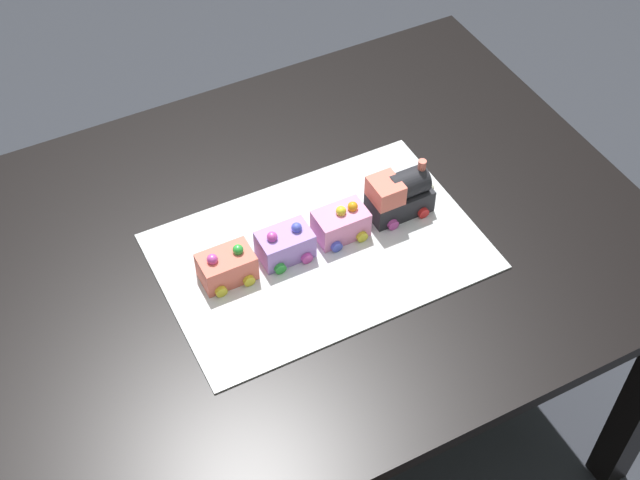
# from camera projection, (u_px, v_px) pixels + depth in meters

# --- Properties ---
(ground_plane) EXTENTS (8.00, 8.00, 0.00)m
(ground_plane) POSITION_uv_depth(u_px,v_px,m) (296.00, 435.00, 2.21)
(ground_plane) COLOR #2D3038
(dining_table) EXTENTS (1.40, 1.00, 0.74)m
(dining_table) POSITION_uv_depth(u_px,v_px,m) (289.00, 278.00, 1.74)
(dining_table) COLOR black
(dining_table) RESTS_ON ground
(cake_board) EXTENTS (0.60, 0.40, 0.00)m
(cake_board) POSITION_uv_depth(u_px,v_px,m) (320.00, 251.00, 1.64)
(cake_board) COLOR silver
(cake_board) RESTS_ON dining_table
(cake_locomotive) EXTENTS (0.14, 0.08, 0.12)m
(cake_locomotive) POSITION_uv_depth(u_px,v_px,m) (399.00, 194.00, 1.68)
(cake_locomotive) COLOR #232328
(cake_locomotive) RESTS_ON cake_board
(cake_car_tanker_bubblegum) EXTENTS (0.10, 0.08, 0.07)m
(cake_car_tanker_bubblegum) POSITION_uv_depth(u_px,v_px,m) (341.00, 223.00, 1.65)
(cake_car_tanker_bubblegum) COLOR pink
(cake_car_tanker_bubblegum) RESTS_ON cake_board
(cake_car_gondola_lavender) EXTENTS (0.10, 0.08, 0.07)m
(cake_car_gondola_lavender) POSITION_uv_depth(u_px,v_px,m) (285.00, 244.00, 1.62)
(cake_car_gondola_lavender) COLOR #AD84E0
(cake_car_gondola_lavender) RESTS_ON cake_board
(cake_car_flatbed_coral) EXTENTS (0.10, 0.08, 0.07)m
(cake_car_flatbed_coral) POSITION_uv_depth(u_px,v_px,m) (227.00, 266.00, 1.58)
(cake_car_flatbed_coral) COLOR #F27260
(cake_car_flatbed_coral) RESTS_ON cake_board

